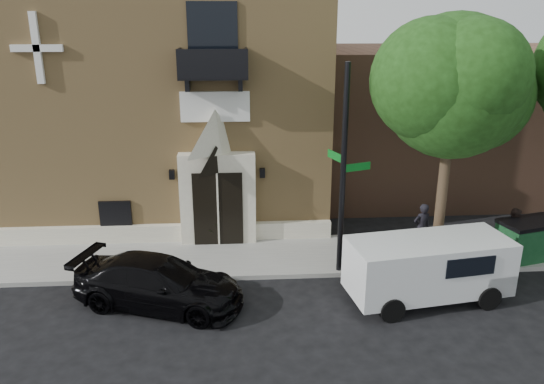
{
  "coord_description": "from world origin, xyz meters",
  "views": [
    {
      "loc": [
        -0.24,
        -14.68,
        7.8
      ],
      "look_at": [
        0.83,
        2.0,
        2.19
      ],
      "focal_mm": 35.0,
      "sensor_mm": 36.0,
      "label": 1
    }
  ],
  "objects_px": {
    "fire_hydrant": "(408,253)",
    "dumpster": "(529,239)",
    "pedestrian_near": "(422,228)",
    "street_sign": "(343,171)",
    "black_sedan": "(159,283)",
    "cargo_van": "(434,266)",
    "pedestrian_far": "(513,230)"
  },
  "relations": [
    {
      "from": "pedestrian_far",
      "to": "street_sign",
      "type": "bearing_deg",
      "value": 80.97
    },
    {
      "from": "black_sedan",
      "to": "pedestrian_near",
      "type": "xyz_separation_m",
      "value": [
        8.38,
        2.71,
        0.31
      ]
    },
    {
      "from": "fire_hydrant",
      "to": "pedestrian_near",
      "type": "bearing_deg",
      "value": 54.32
    },
    {
      "from": "street_sign",
      "to": "pedestrian_near",
      "type": "xyz_separation_m",
      "value": [
        2.98,
        1.14,
        -2.37
      ]
    },
    {
      "from": "cargo_van",
      "to": "street_sign",
      "type": "height_order",
      "value": "street_sign"
    },
    {
      "from": "street_sign",
      "to": "pedestrian_far",
      "type": "height_order",
      "value": "street_sign"
    },
    {
      "from": "cargo_van",
      "to": "fire_hydrant",
      "type": "height_order",
      "value": "cargo_van"
    },
    {
      "from": "street_sign",
      "to": "pedestrian_far",
      "type": "distance_m",
      "value": 6.6
    },
    {
      "from": "cargo_van",
      "to": "black_sedan",
      "type": "bearing_deg",
      "value": 169.84
    },
    {
      "from": "black_sedan",
      "to": "pedestrian_near",
      "type": "bearing_deg",
      "value": -54.01
    },
    {
      "from": "dumpster",
      "to": "cargo_van",
      "type": "bearing_deg",
      "value": -165.89
    },
    {
      "from": "fire_hydrant",
      "to": "dumpster",
      "type": "distance_m",
      "value": 4.15
    },
    {
      "from": "dumpster",
      "to": "street_sign",
      "type": "bearing_deg",
      "value": 169.59
    },
    {
      "from": "black_sedan",
      "to": "cargo_van",
      "type": "bearing_deg",
      "value": -73.13
    },
    {
      "from": "street_sign",
      "to": "black_sedan",
      "type": "bearing_deg",
      "value": 176.84
    },
    {
      "from": "street_sign",
      "to": "fire_hydrant",
      "type": "relative_size",
      "value": 7.37
    },
    {
      "from": "black_sedan",
      "to": "cargo_van",
      "type": "relative_size",
      "value": 1.01
    },
    {
      "from": "black_sedan",
      "to": "dumpster",
      "type": "height_order",
      "value": "dumpster"
    },
    {
      "from": "black_sedan",
      "to": "pedestrian_near",
      "type": "relative_size",
      "value": 2.79
    },
    {
      "from": "cargo_van",
      "to": "dumpster",
      "type": "distance_m",
      "value": 4.58
    },
    {
      "from": "black_sedan",
      "to": "dumpster",
      "type": "bearing_deg",
      "value": -62.09
    },
    {
      "from": "fire_hydrant",
      "to": "dumpster",
      "type": "xyz_separation_m",
      "value": [
        4.13,
        0.37,
        0.23
      ]
    },
    {
      "from": "black_sedan",
      "to": "pedestrian_far",
      "type": "height_order",
      "value": "pedestrian_far"
    },
    {
      "from": "cargo_van",
      "to": "pedestrian_near",
      "type": "distance_m",
      "value": 2.94
    },
    {
      "from": "street_sign",
      "to": "pedestrian_far",
      "type": "relative_size",
      "value": 4.11
    },
    {
      "from": "cargo_van",
      "to": "pedestrian_near",
      "type": "xyz_separation_m",
      "value": [
        0.62,
        2.87,
        -0.02
      ]
    },
    {
      "from": "fire_hydrant",
      "to": "black_sedan",
      "type": "bearing_deg",
      "value": -167.61
    },
    {
      "from": "dumpster",
      "to": "pedestrian_near",
      "type": "distance_m",
      "value": 3.46
    },
    {
      "from": "black_sedan",
      "to": "fire_hydrant",
      "type": "xyz_separation_m",
      "value": [
        7.63,
        1.68,
        -0.12
      ]
    },
    {
      "from": "black_sedan",
      "to": "pedestrian_far",
      "type": "distance_m",
      "value": 11.73
    },
    {
      "from": "pedestrian_far",
      "to": "dumpster",
      "type": "bearing_deg",
      "value": -165.18
    },
    {
      "from": "cargo_van",
      "to": "pedestrian_near",
      "type": "relative_size",
      "value": 2.77
    }
  ]
}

